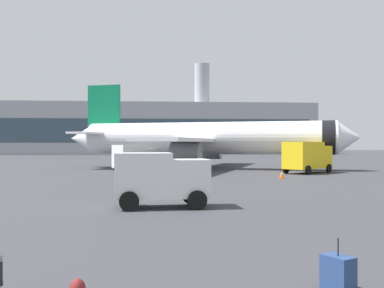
% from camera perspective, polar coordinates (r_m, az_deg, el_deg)
% --- Properties ---
extents(airplane_at_gate, '(34.61, 31.68, 10.50)m').
position_cam_1_polar(airplane_at_gate, '(54.70, 1.60, 0.71)').
color(airplane_at_gate, white).
rests_on(airplane_at_gate, ground).
extents(service_truck, '(5.16, 4.63, 2.90)m').
position_cam_1_polar(service_truck, '(48.70, -7.00, -1.62)').
color(service_truck, white).
rests_on(service_truck, ground).
extents(fuel_truck, '(6.10, 5.76, 3.20)m').
position_cam_1_polar(fuel_truck, '(48.13, 14.21, -1.45)').
color(fuel_truck, yellow).
rests_on(fuel_truck, ground).
extents(cargo_van, '(4.51, 2.55, 2.60)m').
position_cam_1_polar(cargo_van, '(21.69, -3.98, -4.13)').
color(cargo_van, white).
rests_on(cargo_van, ground).
extents(safety_cone_near, '(0.44, 0.44, 0.68)m').
position_cam_1_polar(safety_cone_near, '(34.40, -0.48, -4.44)').
color(safety_cone_near, '#F2590C').
rests_on(safety_cone_near, ground).
extents(safety_cone_mid, '(0.44, 0.44, 0.62)m').
position_cam_1_polar(safety_cone_mid, '(40.85, 11.16, -3.77)').
color(safety_cone_mid, '#F2590C').
rests_on(safety_cone_mid, ground).
extents(safety_cone_far, '(0.44, 0.44, 0.61)m').
position_cam_1_polar(safety_cone_far, '(57.89, -7.33, -2.65)').
color(safety_cone_far, '#F2590C').
rests_on(safety_cone_far, ground).
extents(rolling_suitcase, '(0.64, 0.75, 1.10)m').
position_cam_1_polar(rolling_suitcase, '(10.13, 17.78, -15.08)').
color(rolling_suitcase, navy).
rests_on(rolling_suitcase, ground).
extents(terminal_building, '(102.66, 16.38, 26.68)m').
position_cam_1_polar(terminal_building, '(134.70, -6.67, 1.94)').
color(terminal_building, '#9EA3AD').
rests_on(terminal_building, ground).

